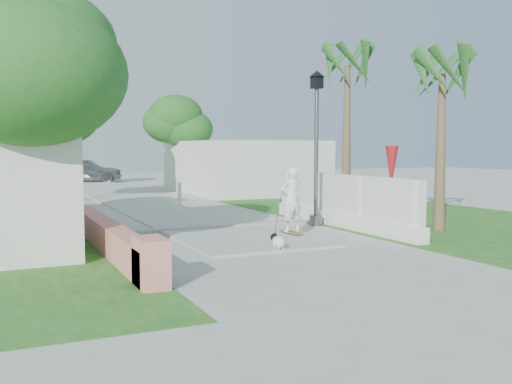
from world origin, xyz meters
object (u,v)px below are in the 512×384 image
skateboarder (281,210)px  bollard (180,197)px  street_lamp (316,141)px  dog (278,241)px  patio_umbrella (392,167)px  parked_car (85,170)px

skateboarder → bollard: bearing=-90.7°
street_lamp → dog: size_ratio=7.94×
bollard → skateboarder: bearing=-85.6°
skateboarder → dog: 1.45m
street_lamp → skateboarder: size_ratio=2.18×
patio_umbrella → dog: size_ratio=4.11×
bollard → dog: (-0.17, -7.72, -0.38)m
street_lamp → skateboarder: (-2.19, -2.08, -1.66)m
dog → parked_car: (-0.02, 28.26, 0.61)m
street_lamp → patio_umbrella: 2.27m
bollard → patio_umbrella: bearing=-50.1°
street_lamp → dog: street_lamp is taller
patio_umbrella → parked_car: 26.49m
skateboarder → dog: skateboarder is taller
bollard → parked_car: parked_car is taller
street_lamp → patio_umbrella: (1.90, -1.00, -0.74)m
patio_umbrella → dog: (-4.77, -2.22, -1.48)m
bollard → skateboarder: size_ratio=0.54×
street_lamp → dog: bearing=-131.7°
street_lamp → bollard: (-2.70, 4.50, -1.84)m
street_lamp → dog: (-2.87, -3.22, -2.22)m
bollard → dog: 7.74m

